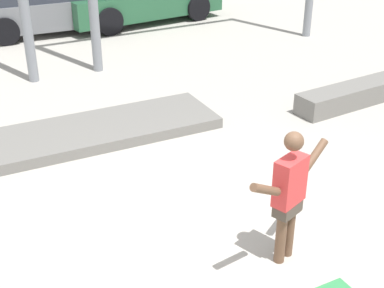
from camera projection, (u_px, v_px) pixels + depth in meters
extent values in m
plane|color=#B2ADA3|center=(245.00, 256.00, 5.91)|extent=(36.00, 36.00, 0.00)
cylinder|color=brown|center=(281.00, 234.00, 5.68)|extent=(0.12, 0.12, 0.72)
cylinder|color=brown|center=(289.00, 227.00, 5.79)|extent=(0.12, 0.12, 0.72)
cube|color=#4C4238|center=(288.00, 207.00, 5.60)|extent=(0.36, 0.28, 0.16)
cube|color=#DB3838|center=(290.00, 181.00, 5.45)|extent=(0.42, 0.30, 0.52)
sphere|color=brown|center=(294.00, 141.00, 5.24)|extent=(0.20, 0.20, 0.20)
cylinder|color=brown|center=(266.00, 190.00, 5.12)|extent=(0.46, 0.23, 0.31)
cylinder|color=brown|center=(314.00, 157.00, 5.70)|extent=(0.46, 0.23, 0.31)
cylinder|color=silver|center=(330.00, 285.00, 5.46)|extent=(0.05, 0.03, 0.05)
cube|color=slate|center=(358.00, 93.00, 9.75)|extent=(2.69, 0.67, 0.37)
cube|color=slate|center=(107.00, 129.00, 8.64)|extent=(3.62, 1.41, 0.17)
cylinder|color=black|center=(7.00, 30.00, 13.11)|extent=(0.67, 0.24, 0.67)
cube|color=slate|center=(53.00, 10.00, 14.07)|extent=(4.47, 1.97, 0.70)
cylinder|color=black|center=(95.00, 7.00, 15.35)|extent=(0.69, 0.26, 0.68)
cylinder|color=black|center=(113.00, 20.00, 14.00)|extent=(0.69, 0.26, 0.68)
cylinder|color=black|center=(5.00, 31.00, 12.96)|extent=(0.69, 0.26, 0.68)
cube|color=#28603D|center=(140.00, 2.00, 14.99)|extent=(4.62, 2.20, 0.69)
cylinder|color=black|center=(198.00, 8.00, 15.13)|extent=(0.74, 0.29, 0.72)
cylinder|color=black|center=(82.00, 9.00, 15.02)|extent=(0.74, 0.29, 0.72)
cylinder|color=black|center=(109.00, 21.00, 13.75)|extent=(0.74, 0.29, 0.72)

